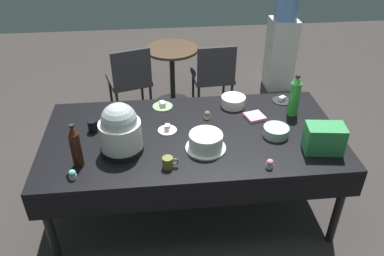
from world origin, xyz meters
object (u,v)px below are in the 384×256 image
dessert_plate_sage (163,106)px  frosted_layer_cake (206,142)px  cupcake_rose (270,164)px  coffee_mug_black (93,126)px  dessert_plate_teal (122,116)px  soda_bottle_cola (76,147)px  glass_salad_bowl (276,131)px  ceramic_snack_bowl (233,101)px  dessert_plate_white (167,129)px  soda_carton (324,138)px  dessert_plate_charcoal (282,100)px  maroon_chair_right (214,73)px  water_cooler (282,44)px  coffee_mug_olive (168,163)px  round_cafe_table (172,66)px  soda_bottle_lime_soda (295,96)px  cupcake_mint (207,115)px  cupcake_berry (72,175)px  potluck_table (192,140)px  slow_cooker (120,130)px

dessert_plate_sage → frosted_layer_cake: bearing=-65.5°
cupcake_rose → coffee_mug_black: 1.32m
dessert_plate_teal → soda_bottle_cola: size_ratio=0.46×
glass_salad_bowl → ceramic_snack_bowl: 0.51m
glass_salad_bowl → dessert_plate_white: glass_salad_bowl is taller
soda_carton → dessert_plate_charcoal: bearing=103.5°
frosted_layer_cake → soda_bottle_cola: size_ratio=0.90×
ceramic_snack_bowl → dessert_plate_white: bearing=-150.7°
glass_salad_bowl → ceramic_snack_bowl: size_ratio=0.94×
maroon_chair_right → water_cooler: size_ratio=0.69×
frosted_layer_cake → dessert_plate_teal: frosted_layer_cake is taller
coffee_mug_olive → dessert_plate_white: bearing=88.0°
round_cafe_table → dessert_plate_white: bearing=-94.4°
maroon_chair_right → round_cafe_table: 0.51m
dessert_plate_charcoal → soda_bottle_lime_soda: (0.02, -0.21, 0.15)m
glass_salad_bowl → coffee_mug_black: (-1.34, 0.19, 0.01)m
frosted_layer_cake → cupcake_mint: bearing=80.6°
cupcake_mint → maroon_chair_right: (0.26, 1.34, -0.29)m
cupcake_berry → coffee_mug_olive: (0.61, 0.05, 0.01)m
ceramic_snack_bowl → dessert_plate_charcoal: bearing=4.5°
dessert_plate_teal → coffee_mug_black: 0.27m
maroon_chair_right → water_cooler: bearing=30.3°
dessert_plate_teal → soda_bottle_cola: 0.64m
potluck_table → soda_bottle_lime_soda: 0.88m
dessert_plate_charcoal → slow_cooker: bearing=-156.8°
ceramic_snack_bowl → dessert_plate_teal: size_ratio=1.36×
potluck_table → cupcake_berry: cupcake_berry is taller
coffee_mug_olive → water_cooler: 2.90m
coffee_mug_olive → maroon_chair_right: size_ratio=0.13×
dessert_plate_white → soda_bottle_cola: size_ratio=0.45×
dessert_plate_sage → dessert_plate_teal: 0.35m
potluck_table → coffee_mug_black: 0.75m
potluck_table → coffee_mug_black: size_ratio=19.62×
ceramic_snack_bowl → soda_bottle_lime_soda: 0.50m
slow_cooker → glass_salad_bowl: size_ratio=1.97×
slow_cooker → water_cooler: bearing=50.5°
soda_bottle_cola → dessert_plate_teal: bearing=65.5°
dessert_plate_white → round_cafe_table: bearing=85.6°
soda_bottle_cola → soda_bottle_lime_soda: 1.69m
frosted_layer_cake → glass_salad_bowl: 0.55m
coffee_mug_black → water_cooler: (2.07, 1.97, -0.21)m
frosted_layer_cake → dessert_plate_white: size_ratio=2.00×
slow_cooker → ceramic_snack_bowl: slow_cooker is taller
dessert_plate_teal → dessert_plate_white: 0.41m
potluck_table → cupcake_rose: (0.47, -0.45, 0.09)m
dessert_plate_teal → coffee_mug_black: coffee_mug_black is taller
coffee_mug_black → dessert_plate_charcoal: bearing=10.9°
soda_bottle_lime_soda → maroon_chair_right: bearing=107.6°
coffee_mug_black → water_cooler: size_ratio=0.09×
frosted_layer_cake → water_cooler: bearing=61.0°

